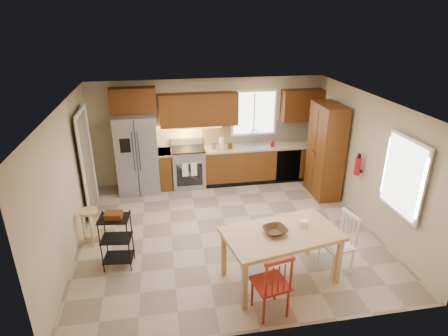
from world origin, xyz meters
TOP-DOWN VIEW (x-y plane):
  - floor at (0.00, 0.00)m, footprint 5.50×5.50m
  - ceiling at (0.00, 0.00)m, footprint 5.50×5.00m
  - wall_back at (0.00, 2.50)m, footprint 5.50×0.02m
  - wall_front at (0.00, -2.50)m, footprint 5.50×0.02m
  - wall_left at (-2.75, 0.00)m, footprint 0.02×5.00m
  - wall_right at (2.75, 0.00)m, footprint 0.02×5.00m
  - refrigerator at (-1.70, 2.12)m, footprint 0.92×0.75m
  - range_stove at (-0.55, 2.19)m, footprint 0.76×0.63m
  - base_cabinet_narrow at (-1.10, 2.20)m, footprint 0.30×0.60m
  - base_cabinet_run at (1.29, 2.20)m, footprint 2.92×0.60m
  - dishwasher at (1.85, 1.91)m, footprint 0.60×0.02m
  - backsplash at (1.29, 2.48)m, footprint 2.92×0.03m
  - upper_over_fridge at (-1.70, 2.33)m, footprint 1.00×0.35m
  - upper_left_block at (-0.25, 2.33)m, footprint 1.80×0.35m
  - upper_right_block at (2.25, 2.33)m, footprint 1.00×0.35m
  - window_back at (1.10, 2.48)m, footprint 1.12×0.04m
  - sink at (1.10, 2.20)m, footprint 0.62×0.46m
  - undercab_glow at (-0.55, 2.30)m, footprint 1.60×0.30m
  - soap_bottle at (1.48, 2.10)m, footprint 0.09×0.09m
  - paper_towel at (0.25, 2.15)m, footprint 0.12×0.12m
  - canister_steel at (0.05, 2.15)m, footprint 0.11×0.11m
  - canister_wood at (0.45, 2.12)m, footprint 0.10×0.10m
  - pantry at (2.43, 1.20)m, footprint 0.50×0.95m
  - fire_extinguisher at (2.63, 0.15)m, footprint 0.12×0.12m
  - window_right at (2.68, -1.15)m, footprint 0.04×1.02m
  - doorway at (-2.67, 1.30)m, footprint 0.04×0.95m
  - dining_table at (0.55, -1.51)m, footprint 1.88×1.28m
  - chair_red at (0.20, -2.16)m, footprint 0.56×0.56m
  - chair_white at (1.50, -1.46)m, footprint 0.56×0.56m
  - table_bowl at (0.44, -1.51)m, footprint 0.41×0.41m
  - table_jar at (0.93, -1.40)m, footprint 0.16×0.16m
  - bar_stool at (-2.50, 0.03)m, footprint 0.42×0.42m
  - utility_cart at (-1.96, -0.73)m, footprint 0.52×0.42m

SIDE VIEW (x-z plane):
  - floor at x=0.00m, z-range 0.00..0.00m
  - bar_stool at x=-2.50m, z-range 0.00..0.67m
  - dining_table at x=0.55m, z-range 0.00..0.84m
  - base_cabinet_narrow at x=-1.10m, z-range 0.00..0.90m
  - base_cabinet_run at x=1.29m, z-range 0.00..0.90m
  - dishwasher at x=1.85m, z-range 0.06..0.84m
  - range_stove at x=-0.55m, z-range 0.00..0.92m
  - utility_cart at x=-1.96m, z-range 0.00..0.95m
  - chair_red at x=0.20m, z-range 0.00..1.01m
  - chair_white at x=1.50m, z-range 0.00..1.01m
  - table_bowl at x=0.44m, z-range 0.81..0.89m
  - sink at x=1.10m, z-range 0.78..0.94m
  - table_jar at x=0.93m, z-range 0.80..0.96m
  - refrigerator at x=-1.70m, z-range 0.00..1.82m
  - canister_wood at x=0.45m, z-range 0.90..1.04m
  - canister_steel at x=0.05m, z-range 0.90..1.08m
  - soap_bottle at x=1.48m, z-range 0.90..1.09m
  - paper_towel at x=0.25m, z-range 0.90..1.18m
  - pantry at x=2.43m, z-range 0.00..2.10m
  - doorway at x=-2.67m, z-range 0.00..2.10m
  - fire_extinguisher at x=2.63m, z-range 0.92..1.28m
  - backsplash at x=1.29m, z-range 0.90..1.45m
  - wall_back at x=0.00m, z-range 0.00..2.50m
  - wall_front at x=0.00m, z-range 0.00..2.50m
  - wall_left at x=-2.75m, z-range 0.00..2.50m
  - wall_right at x=2.75m, z-range 0.00..2.50m
  - undercab_glow at x=-0.55m, z-range 1.43..1.43m
  - window_right at x=2.68m, z-range 0.79..2.11m
  - window_back at x=1.10m, z-range 1.09..2.21m
  - upper_left_block at x=-0.25m, z-range 1.45..2.20m
  - upper_right_block at x=2.25m, z-range 1.45..2.20m
  - upper_over_fridge at x=-1.70m, z-range 1.83..2.38m
  - ceiling at x=0.00m, z-range 2.49..2.51m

